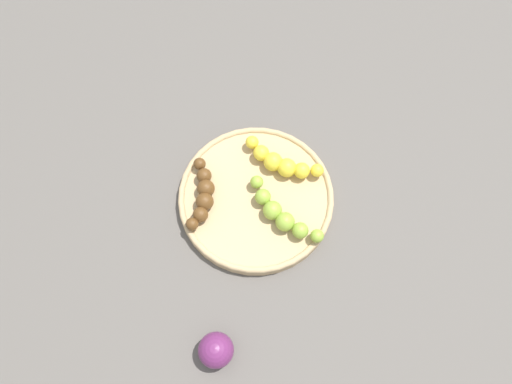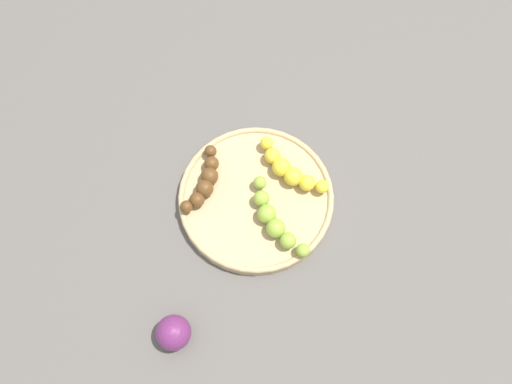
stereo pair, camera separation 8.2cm
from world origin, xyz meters
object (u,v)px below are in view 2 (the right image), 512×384
(banana_green, at_px, (274,219))
(banana_overripe, at_px, (205,182))
(fruit_bowl, at_px, (256,198))
(plum_purple, at_px, (174,333))
(banana_yellow, at_px, (289,170))

(banana_green, xyz_separation_m, banana_overripe, (0.09, -0.09, -0.00))
(fruit_bowl, xyz_separation_m, banana_overripe, (0.08, -0.04, 0.02))
(plum_purple, bearing_deg, banana_green, -142.79)
(plum_purple, bearing_deg, banana_yellow, -136.07)
(banana_yellow, height_order, banana_overripe, banana_yellow)
(banana_yellow, bearing_deg, banana_overripe, -40.03)
(banana_overripe, bearing_deg, banana_yellow, 26.96)
(fruit_bowl, relative_size, banana_overripe, 2.24)
(fruit_bowl, height_order, banana_yellow, banana_yellow)
(banana_green, relative_size, banana_overripe, 1.27)
(plum_purple, bearing_deg, fruit_bowl, -131.01)
(banana_overripe, bearing_deg, banana_green, -11.90)
(banana_green, height_order, banana_yellow, same)
(banana_yellow, bearing_deg, plum_purple, 7.20)
(banana_green, xyz_separation_m, plum_purple, (0.18, 0.14, -0.01))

